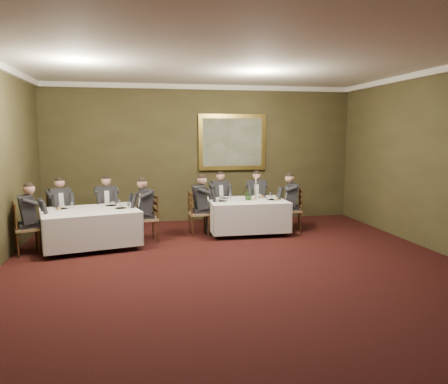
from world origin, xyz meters
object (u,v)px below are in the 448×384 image
object	(u,v)px
diner_sec_endright	(147,218)
chair_sec_endleft	(27,239)
table_second	(90,225)
chair_main_backleft	(219,214)
diner_sec_backleft	(60,216)
diner_main_backright	(256,204)
chair_main_endleft	(198,222)
chair_main_endright	(293,219)
diner_main_backleft	(219,205)
chair_sec_backright	(107,223)
chair_sec_backleft	(60,227)
diner_sec_backright	(107,213)
table_main	(246,213)
chair_main_backright	(256,213)
diner_main_endleft	(199,212)
chair_sec_endright	(148,228)
diner_main_endright	(292,209)
painting	(232,142)
centerpiece	(249,194)
candlestick	(256,191)
diner_sec_endleft	(27,227)

from	to	relation	value
diner_sec_endright	chair_sec_endleft	distance (m)	2.34
table_second	chair_main_backleft	size ratio (longest dim) A/B	2.13
diner_sec_backleft	diner_sec_endright	xyz separation A→B (m)	(1.83, -0.51, 0.00)
diner_main_backright	chair_main_endleft	size ratio (longest dim) A/B	1.35
chair_main_endright	diner_sec_backleft	distance (m)	5.21
diner_main_backleft	chair_sec_backright	distance (m)	2.72
chair_sec_backleft	diner_sec_endright	distance (m)	1.92
chair_sec_backleft	chair_sec_endleft	size ratio (longest dim) A/B	1.00
table_second	chair_sec_backright	size ratio (longest dim) A/B	2.13
diner_sec_backleft	diner_sec_backright	xyz separation A→B (m)	(0.96, 0.24, 0.00)
chair_main_endleft	chair_sec_backleft	bearing A→B (deg)	-96.83
diner_main_backright	table_main	bearing A→B (deg)	75.22
diner_sec_backleft	chair_sec_backleft	bearing A→B (deg)	-90.00
chair_main_backright	diner_sec_endright	bearing A→B (deg)	38.78
diner_main_endleft	chair_sec_endright	xyz separation A→B (m)	(-1.14, -0.41, -0.23)
chair_sec_backright	chair_main_backleft	bearing A→B (deg)	-175.89
table_main	diner_main_backright	distance (m)	1.01
diner_main_endleft	diner_main_endright	world-z (taller)	same
chair_sec_endleft	diner_sec_backleft	bearing A→B (deg)	138.94
painting	diner_main_endright	bearing A→B (deg)	-55.58
centerpiece	candlestick	size ratio (longest dim) A/B	0.51
table_second	chair_main_endright	size ratio (longest dim) A/B	2.13
chair_main_endleft	candlestick	xyz separation A→B (m)	(1.34, 0.03, 0.68)
diner_main_backleft	diner_main_backright	size ratio (longest dim) A/B	1.00
table_second	diner_sec_backright	xyz separation A→B (m)	(0.25, 1.03, 0.06)
chair_main_backright	diner_sec_backleft	size ratio (longest dim) A/B	0.74
chair_sec_backleft	chair_sec_backright	size ratio (longest dim) A/B	1.00
diner_main_endleft	chair_sec_endright	distance (m)	1.23
diner_main_endleft	chair_sec_backleft	xyz separation A→B (m)	(-2.99, 0.11, -0.23)
chair_sec_endright	candlestick	bearing A→B (deg)	-91.98
chair_sec_backright	chair_sec_endright	world-z (taller)	same
table_second	centerpiece	size ratio (longest dim) A/B	7.60
table_main	chair_main_endright	bearing A→B (deg)	-0.04
chair_sec_endright	chair_main_endright	bearing A→B (deg)	-95.08
diner_sec_endright	centerpiece	size ratio (longest dim) A/B	4.81
chair_sec_endright	centerpiece	bearing A→B (deg)	-92.78
chair_main_backright	diner_sec_backright	size ratio (longest dim) A/B	0.74
chair_main_endright	chair_sec_endleft	distance (m)	5.71
chair_main_endright	diner_main_endright	xyz separation A→B (m)	(-0.01, 0.00, 0.23)
chair_main_endright	centerpiece	world-z (taller)	centerpiece
chair_main_endright	chair_sec_backleft	distance (m)	5.21
chair_main_backleft	diner_sec_backright	world-z (taller)	diner_sec_backright
table_main	centerpiece	bearing A→B (deg)	-45.58
table_second	diner_main_backright	size ratio (longest dim) A/B	1.58
table_second	diner_sec_endleft	distance (m)	1.16
diner_sec_endleft	candlestick	size ratio (longest dim) A/B	2.46
diner_sec_endright	candlestick	world-z (taller)	diner_sec_endright
diner_main_backleft	diner_sec_endright	size ratio (longest dim) A/B	1.00
diner_sec_backright	chair_sec_endright	bearing A→B (deg)	131.90
diner_main_backleft	diner_sec_endright	world-z (taller)	same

